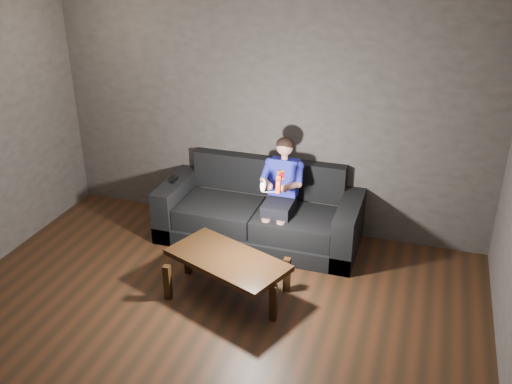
% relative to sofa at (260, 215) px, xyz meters
% --- Properties ---
extents(floor, '(5.00, 5.00, 0.00)m').
position_rel_sofa_xyz_m(floor, '(-0.02, -2.11, -0.28)').
color(floor, black).
rests_on(floor, ground).
extents(back_wall, '(5.00, 0.04, 2.70)m').
position_rel_sofa_xyz_m(back_wall, '(-0.02, 0.39, 1.07)').
color(back_wall, '#332F2D').
rests_on(back_wall, ground).
extents(ceiling, '(5.00, 5.00, 0.02)m').
position_rel_sofa_xyz_m(ceiling, '(-0.02, -2.11, 2.42)').
color(ceiling, silver).
rests_on(ceiling, back_wall).
extents(sofa, '(2.23, 0.96, 0.86)m').
position_rel_sofa_xyz_m(sofa, '(0.00, 0.00, 0.00)').
color(sofa, black).
rests_on(sofa, floor).
extents(child, '(0.46, 0.56, 1.13)m').
position_rel_sofa_xyz_m(child, '(0.25, -0.06, 0.45)').
color(child, black).
rests_on(child, sofa).
extents(wii_remote_red, '(0.05, 0.07, 0.18)m').
position_rel_sofa_xyz_m(wii_remote_red, '(0.34, -0.50, 0.65)').
color(wii_remote_red, red).
rests_on(wii_remote_red, child).
extents(nunchuk_white, '(0.06, 0.09, 0.15)m').
position_rel_sofa_xyz_m(nunchuk_white, '(0.18, -0.49, 0.62)').
color(nunchuk_white, white).
rests_on(nunchuk_white, child).
extents(wii_remote_black, '(0.04, 0.15, 0.03)m').
position_rel_sofa_xyz_m(wii_remote_black, '(-1.00, -0.08, 0.34)').
color(wii_remote_black, black).
rests_on(wii_remote_black, sofa).
extents(coffee_table, '(1.28, 0.96, 0.42)m').
position_rel_sofa_xyz_m(coffee_table, '(0.03, -1.16, 0.08)').
color(coffee_table, black).
rests_on(coffee_table, floor).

